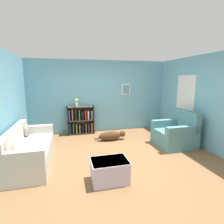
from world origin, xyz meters
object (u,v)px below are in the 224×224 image
dog (111,136)px  bookshelf (81,120)px  recliner_chair (176,134)px  coffee_table (110,170)px  vase (76,102)px  couch (29,151)px

dog → bookshelf: bearing=132.7°
recliner_chair → coffee_table: 2.67m
recliner_chair → coffee_table: bearing=-150.0°
coffee_table → vase: (-0.42, 3.17, 0.92)m
couch → recliner_chair: (3.93, 0.20, 0.04)m
couch → vase: size_ratio=7.29×
bookshelf → recliner_chair: (2.60, -1.85, -0.13)m
couch → dog: size_ratio=1.90×
recliner_chair → bookshelf: bearing=144.6°
coffee_table → recliner_chair: bearing=30.0°
couch → bookshelf: 2.45m
dog → vase: bearing=137.0°
couch → bookshelf: size_ratio=1.98×
bookshelf → vase: (-0.13, -0.02, 0.65)m
bookshelf → coffee_table: 3.21m
recliner_chair → vase: bearing=146.1°
coffee_table → couch: bearing=145.0°
couch → dog: (2.21, 1.09, -0.17)m
coffee_table → vase: bearing=97.6°
couch → vase: vase is taller
vase → couch: bearing=-120.4°
recliner_chair → dog: 1.94m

